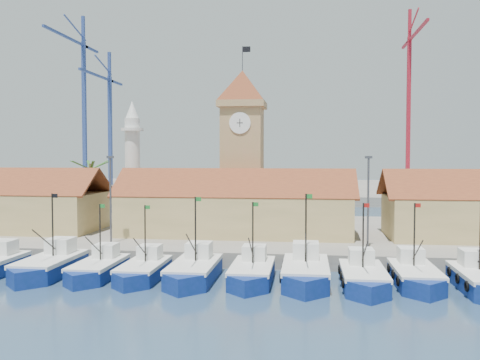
# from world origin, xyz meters

# --- Properties ---
(ground) EXTENTS (400.00, 400.00, 0.00)m
(ground) POSITION_xyz_m (0.00, 0.00, 0.00)
(ground) COLOR #1B3648
(ground) RESTS_ON ground
(quay) EXTENTS (140.00, 32.00, 1.50)m
(quay) POSITION_xyz_m (0.00, 24.00, 0.75)
(quay) COLOR gray
(quay) RESTS_ON ground
(terminal) EXTENTS (240.00, 80.00, 2.00)m
(terminal) POSITION_xyz_m (0.00, 110.00, 1.00)
(terminal) COLOR gray
(terminal) RESTS_ON ground
(boat_1) EXTENTS (3.67, 10.06, 7.61)m
(boat_1) POSITION_xyz_m (-14.37, 3.12, 0.79)
(boat_1) COLOR navy
(boat_1) RESTS_ON ground
(boat_2) EXTENTS (3.24, 8.87, 6.71)m
(boat_2) POSITION_xyz_m (-9.84, 2.92, 0.69)
(boat_2) COLOR navy
(boat_2) RESTS_ON ground
(boat_3) EXTENTS (3.21, 8.80, 6.66)m
(boat_3) POSITION_xyz_m (-5.74, 2.82, 0.69)
(boat_3) COLOR navy
(boat_3) RESTS_ON ground
(boat_4) EXTENTS (3.60, 9.87, 7.47)m
(boat_4) POSITION_xyz_m (-1.31, 2.72, 0.77)
(boat_4) COLOR navy
(boat_4) RESTS_ON ground
(boat_5) EXTENTS (3.40, 9.30, 7.04)m
(boat_5) POSITION_xyz_m (3.60, 2.87, 0.73)
(boat_5) COLOR navy
(boat_5) RESTS_ON ground
(boat_6) EXTENTS (3.76, 10.31, 7.80)m
(boat_6) POSITION_xyz_m (8.04, 3.08, 0.81)
(boat_6) COLOR navy
(boat_6) RESTS_ON ground
(boat_7) EXTENTS (3.44, 9.43, 7.13)m
(boat_7) POSITION_xyz_m (12.64, 2.15, 0.74)
(boat_7) COLOR navy
(boat_7) RESTS_ON ground
(boat_8) EXTENTS (3.41, 9.34, 7.07)m
(boat_8) POSITION_xyz_m (16.88, 3.33, 0.73)
(boat_8) COLOR navy
(boat_8) RESTS_ON ground
(hall_center) EXTENTS (27.04, 10.13, 7.61)m
(hall_center) POSITION_xyz_m (0.00, 20.00, 3.99)
(hall_center) COLOR tan
(hall_center) RESTS_ON quay
(clock_tower) EXTENTS (5.80, 5.80, 22.70)m
(clock_tower) POSITION_xyz_m (0.00, 26.00, 11.96)
(clock_tower) COLOR tan
(clock_tower) RESTS_ON quay
(minaret) EXTENTS (3.00, 3.00, 16.30)m
(minaret) POSITION_xyz_m (-15.00, 28.00, 9.73)
(minaret) COLOR silver
(minaret) RESTS_ON quay
(palm_tree) EXTENTS (5.60, 5.03, 8.39)m
(palm_tree) POSITION_xyz_m (-20.00, 26.00, 6.25)
(palm_tree) COLOR brown
(palm_tree) RESTS_ON quay
(lamp_posts) EXTENTS (80.70, 0.25, 9.03)m
(lamp_posts) POSITION_xyz_m (0.50, 12.00, 6.48)
(lamp_posts) COLOR #3F3F44
(lamp_posts) RESTS_ON quay
(crane_blue_far) EXTENTS (1.00, 32.81, 47.04)m
(crane_blue_far) POSITION_xyz_m (-53.69, 100.70, 28.09)
(crane_blue_far) COLOR navy
(crane_blue_far) RESTS_ON terminal
(crane_blue_near) EXTENTS (1.00, 30.54, 38.20)m
(crane_blue_near) POSITION_xyz_m (-48.55, 106.80, 23.03)
(crane_blue_near) COLOR navy
(crane_blue_near) RESTS_ON terminal
(crane_red_right) EXTENTS (1.00, 31.80, 46.70)m
(crane_red_right) POSITION_xyz_m (34.47, 103.82, 27.81)
(crane_red_right) COLOR maroon
(crane_red_right) RESTS_ON terminal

